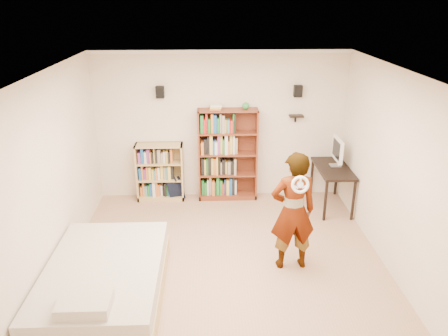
# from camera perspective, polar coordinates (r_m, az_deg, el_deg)

# --- Properties ---
(ground) EXTENTS (4.50, 5.00, 0.01)m
(ground) POSITION_cam_1_polar(r_m,az_deg,el_deg) (6.23, 0.30, -13.14)
(ground) COLOR tan
(ground) RESTS_ON ground
(room_shell) EXTENTS (4.52, 5.02, 2.71)m
(room_shell) POSITION_cam_1_polar(r_m,az_deg,el_deg) (5.43, 0.34, 2.33)
(room_shell) COLOR #EEE2CB
(room_shell) RESTS_ON ground
(crown_molding) EXTENTS (4.50, 5.00, 0.06)m
(crown_molding) POSITION_cam_1_polar(r_m,az_deg,el_deg) (5.20, 0.36, 11.83)
(crown_molding) COLOR white
(crown_molding) RESTS_ON room_shell
(speaker_left) EXTENTS (0.14, 0.12, 0.20)m
(speaker_left) POSITION_cam_1_polar(r_m,az_deg,el_deg) (7.72, -8.36, 9.78)
(speaker_left) COLOR black
(speaker_left) RESTS_ON room_shell
(speaker_right) EXTENTS (0.14, 0.12, 0.20)m
(speaker_right) POSITION_cam_1_polar(r_m,az_deg,el_deg) (7.83, 9.64, 9.88)
(speaker_right) COLOR black
(speaker_right) RESTS_ON room_shell
(wall_shelf) EXTENTS (0.25, 0.16, 0.02)m
(wall_shelf) POSITION_cam_1_polar(r_m,az_deg,el_deg) (7.95, 9.42, 6.72)
(wall_shelf) COLOR black
(wall_shelf) RESTS_ON room_shell
(tall_bookshelf) EXTENTS (1.07, 0.31, 1.70)m
(tall_bookshelf) POSITION_cam_1_polar(r_m,az_deg,el_deg) (7.94, 0.49, 1.70)
(tall_bookshelf) COLOR brown
(tall_bookshelf) RESTS_ON ground
(low_bookshelf) EXTENTS (0.85, 0.32, 1.07)m
(low_bookshelf) POSITION_cam_1_polar(r_m,az_deg,el_deg) (8.10, -8.35, -0.53)
(low_bookshelf) COLOR tan
(low_bookshelf) RESTS_ON ground
(computer_desk) EXTENTS (0.55, 1.11, 0.76)m
(computer_desk) POSITION_cam_1_polar(r_m,az_deg,el_deg) (8.00, 13.85, -2.44)
(computer_desk) COLOR black
(computer_desk) RESTS_ON ground
(imac) EXTENTS (0.18, 0.51, 0.50)m
(imac) POSITION_cam_1_polar(r_m,az_deg,el_deg) (7.86, 14.46, 2.00)
(imac) COLOR white
(imac) RESTS_ON computer_desk
(daybed) EXTENTS (1.41, 2.16, 0.64)m
(daybed) POSITION_cam_1_polar(r_m,az_deg,el_deg) (5.72, -15.35, -13.68)
(daybed) COLOR beige
(daybed) RESTS_ON ground
(person) EXTENTS (0.65, 0.46, 1.70)m
(person) POSITION_cam_1_polar(r_m,az_deg,el_deg) (5.96, 9.00, -5.64)
(person) COLOR black
(person) RESTS_ON ground
(wii_wheel) EXTENTS (0.23, 0.09, 0.23)m
(wii_wheel) POSITION_cam_1_polar(r_m,az_deg,el_deg) (5.46, 9.93, -2.16)
(wii_wheel) COLOR white
(wii_wheel) RESTS_ON person
(navy_bag) EXTENTS (0.35, 0.27, 0.42)m
(navy_bag) POSITION_cam_1_polar(r_m,az_deg,el_deg) (8.17, -6.38, -2.71)
(navy_bag) COLOR black
(navy_bag) RESTS_ON ground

